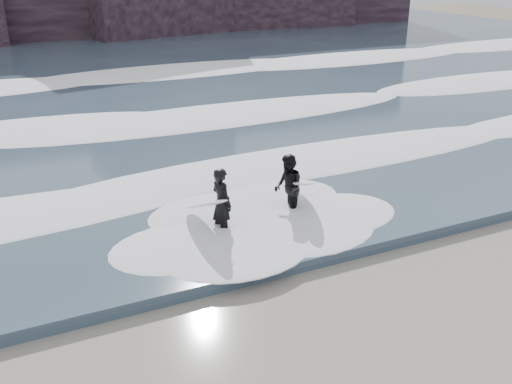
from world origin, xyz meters
The scene contains 7 objects.
ground centered at (0.00, 0.00, 0.00)m, with size 120.00×120.00×0.00m, color #77624C.
sea centered at (0.00, 29.00, 0.15)m, with size 90.00×52.00×0.30m, color #324456.
foam_near centered at (0.00, 9.00, 0.40)m, with size 60.00×3.20×0.20m, color white.
foam_mid centered at (0.00, 16.00, 0.42)m, with size 60.00×4.00×0.24m, color white.
foam_far centered at (0.00, 25.00, 0.45)m, with size 60.00×4.80×0.30m, color white.
surfer_left centered at (-0.24, 5.44, 0.93)m, with size 1.08×2.19×1.84m.
surfer_right centered at (1.91, 5.68, 0.91)m, with size 1.53×2.23×1.80m.
Camera 1 is at (-4.85, -6.58, 6.60)m, focal length 40.00 mm.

